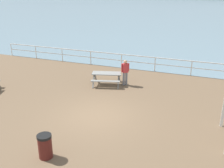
{
  "coord_description": "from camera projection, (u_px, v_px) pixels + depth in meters",
  "views": [
    {
      "loc": [
        4.87,
        -10.78,
        6.25
      ],
      "look_at": [
        -0.04,
        2.37,
        0.8
      ],
      "focal_mm": 43.05,
      "sensor_mm": 36.0,
      "label": 1
    }
  ],
  "objects": [
    {
      "name": "ground_plane",
      "position": [
        96.0,
        117.0,
        13.3
      ],
      "size": [
        30.0,
        24.0,
        0.2
      ],
      "primitive_type": "cube",
      "color": "brown"
    },
    {
      "name": "seaward_railing",
      "position": [
        138.0,
        60.0,
        19.75
      ],
      "size": [
        23.07,
        0.07,
        1.08
      ],
      "color": "white",
      "rests_on": "ground"
    },
    {
      "name": "sea_band",
      "position": [
        192.0,
        10.0,
        59.33
      ],
      "size": [
        142.0,
        90.0,
        0.01
      ],
      "primitive_type": "cube",
      "color": "gray",
      "rests_on": "ground"
    },
    {
      "name": "litter_bin",
      "position": [
        45.0,
        146.0,
        9.98
      ],
      "size": [
        0.55,
        0.55,
        0.95
      ],
      "color": "#591E19",
      "rests_on": "ground"
    },
    {
      "name": "picnic_table_near_right",
      "position": [
        106.0,
        76.0,
        17.0
      ],
      "size": [
        2.14,
        1.93,
        0.8
      ],
      "rotation": [
        0.0,
        0.0,
        0.27
      ],
      "color": "gray",
      "rests_on": "ground"
    },
    {
      "name": "visitor",
      "position": [
        125.0,
        71.0,
        16.75
      ],
      "size": [
        0.43,
        0.38,
        1.66
      ],
      "rotation": [
        0.0,
        0.0,
        2.25
      ],
      "color": "slate",
      "rests_on": "ground"
    }
  ]
}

